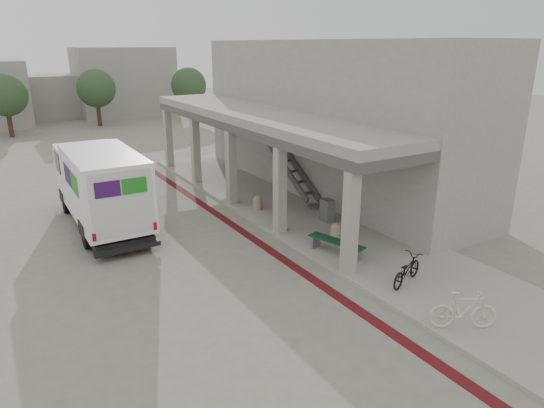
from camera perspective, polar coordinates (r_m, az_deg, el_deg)
ground at (r=17.00m, az=-4.25°, el=-5.42°), size 120.00×120.00×0.00m
bike_lane_stripe at (r=19.07m, az=-4.30°, el=-2.70°), size 0.35×40.00×0.01m
sidewalk at (r=18.96m, az=6.59°, el=-2.71°), size 4.40×28.00×0.12m
transit_building at (r=23.26m, az=5.71°, el=9.77°), size 7.60×17.00×7.00m
distant_backdrop at (r=50.16m, az=-26.86°, el=11.72°), size 28.00×10.00×6.50m
tree_left at (r=42.14m, az=-28.89°, el=11.17°), size 3.20×3.20×4.80m
tree_mid at (r=44.98m, az=-19.99°, el=12.64°), size 3.20×3.20×4.80m
tree_right at (r=46.30m, az=-9.77°, el=13.58°), size 3.20×3.20×4.80m
fedex_truck at (r=19.75m, az=-19.53°, el=2.06°), size 2.34×7.30×3.11m
bench at (r=16.35m, az=7.57°, el=-4.75°), size 1.01×2.10×0.48m
bollard_near at (r=17.81m, az=7.48°, el=-3.05°), size 0.36×0.36×0.53m
bollard_far at (r=20.62m, az=-1.70°, el=0.22°), size 0.40×0.40×0.60m
utility_cabinet at (r=19.30m, az=6.54°, el=-0.74°), size 0.40×0.54×0.89m
bicycle_black at (r=14.83m, az=15.56°, el=-7.47°), size 1.71×1.07×0.85m
bicycle_cream at (r=13.04m, az=21.62°, el=-11.52°), size 1.68×1.30×1.01m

